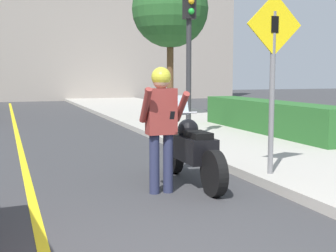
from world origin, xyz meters
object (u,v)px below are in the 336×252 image
(motorcycle, at_px, (191,150))
(street_tree, at_px, (170,9))
(traffic_light, at_px, (189,32))
(crossing_sign, at_px, (273,67))
(person_biker, at_px, (161,116))

(motorcycle, xyz_separation_m, street_tree, (3.06, 9.52, 3.41))
(street_tree, bearing_deg, traffic_light, -105.50)
(motorcycle, distance_m, traffic_light, 4.46)
(crossing_sign, height_order, street_tree, street_tree)
(motorcycle, height_order, crossing_sign, crossing_sign)
(traffic_light, distance_m, street_tree, 6.22)
(crossing_sign, bearing_deg, traffic_light, 85.94)
(person_biker, bearing_deg, street_tree, 69.73)
(motorcycle, distance_m, street_tree, 10.57)
(person_biker, xyz_separation_m, traffic_light, (2.05, 4.08, 1.52))
(motorcycle, relative_size, street_tree, 0.43)
(crossing_sign, distance_m, traffic_light, 4.14)
(traffic_light, height_order, street_tree, street_tree)
(traffic_light, bearing_deg, motorcycle, -111.32)
(motorcycle, height_order, traffic_light, traffic_light)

